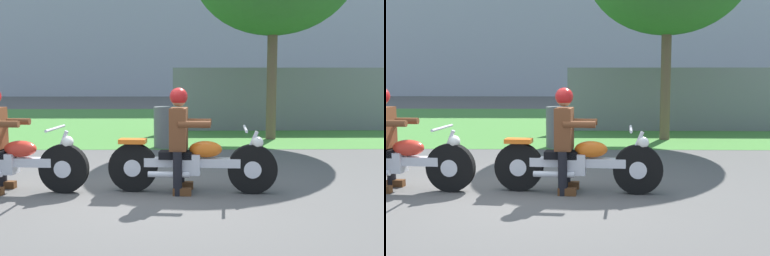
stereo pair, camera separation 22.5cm
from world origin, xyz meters
TOP-DOWN VIEW (x-y plane):
  - ground at (0.00, 0.00)m, footprint 120.00×120.00m
  - grass_verge at (0.00, 9.70)m, footprint 60.00×12.00m
  - motorcycle_lead at (0.72, 0.15)m, footprint 2.27×0.66m
  - rider_lead at (0.55, 0.16)m, footprint 0.57×0.49m
  - motorcycle_follow at (-1.77, 0.21)m, footprint 2.20×0.66m
  - trash_can at (0.17, 4.01)m, footprint 0.49×0.49m
  - fence_segment at (3.76, 7.07)m, footprint 7.00×0.06m

SIDE VIEW (x-z plane):
  - ground at x=0.00m, z-range 0.00..0.00m
  - grass_verge at x=0.00m, z-range 0.00..0.01m
  - motorcycle_lead at x=0.72m, z-range -0.04..0.84m
  - motorcycle_follow at x=-1.77m, z-range -0.04..0.84m
  - trash_can at x=0.17m, z-range 0.00..0.89m
  - rider_lead at x=0.55m, z-range 0.12..1.53m
  - fence_segment at x=3.76m, z-range 0.00..1.80m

